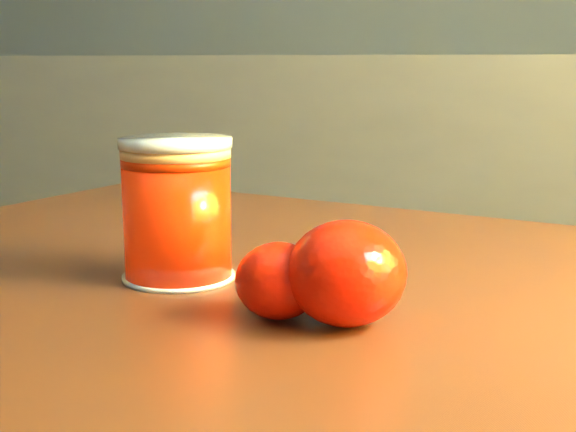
% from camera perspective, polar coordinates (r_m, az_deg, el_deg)
% --- Properties ---
extents(kitchen_counter, '(3.15, 0.60, 0.90)m').
position_cam_1_polar(kitchen_counter, '(2.25, -5.08, -0.28)').
color(kitchen_counter, '#57565C').
rests_on(kitchen_counter, ground).
extents(table, '(1.06, 0.82, 0.73)m').
position_cam_1_polar(table, '(0.60, 3.21, -14.34)').
color(table, '#582C16').
rests_on(table, ground).
extents(juice_glass, '(0.08, 0.08, 0.10)m').
position_cam_1_polar(juice_glass, '(0.60, -7.89, 0.43)').
color(juice_glass, '#F22404').
rests_on(juice_glass, table).
extents(orange_front, '(0.09, 0.09, 0.07)m').
position_cam_1_polar(orange_front, '(0.50, 4.16, -4.08)').
color(orange_front, red).
rests_on(orange_front, table).
extents(orange_back, '(0.07, 0.07, 0.05)m').
position_cam_1_polar(orange_back, '(0.51, -0.67, -4.62)').
color(orange_back, red).
rests_on(orange_back, table).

